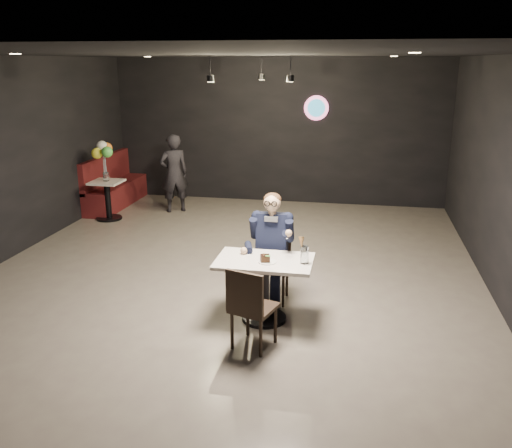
% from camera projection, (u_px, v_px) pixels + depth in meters
% --- Properties ---
extents(floor, '(9.00, 9.00, 0.00)m').
position_uv_depth(floor, '(228.00, 279.00, 7.57)').
color(floor, slate).
rests_on(floor, ground).
extents(wall_sign, '(0.50, 0.06, 0.50)m').
position_uv_depth(wall_sign, '(316.00, 108.00, 11.05)').
color(wall_sign, pink).
rests_on(wall_sign, floor).
extents(pendant_lights, '(1.40, 1.20, 0.36)m').
position_uv_depth(pendant_lights, '(255.00, 64.00, 8.62)').
color(pendant_lights, black).
rests_on(pendant_lights, floor).
extents(main_table, '(1.10, 0.70, 0.75)m').
position_uv_depth(main_table, '(264.00, 290.00, 6.27)').
color(main_table, silver).
rests_on(main_table, floor).
extents(chair_far, '(0.42, 0.46, 0.92)m').
position_uv_depth(chair_far, '(272.00, 266.00, 6.76)').
color(chair_far, black).
rests_on(chair_far, floor).
extents(chair_near, '(0.54, 0.56, 0.92)m').
position_uv_depth(chair_near, '(254.00, 306.00, 5.66)').
color(chair_near, black).
rests_on(chair_near, floor).
extents(seated_man, '(0.60, 0.80, 1.44)m').
position_uv_depth(seated_man, '(272.00, 247.00, 6.69)').
color(seated_man, black).
rests_on(seated_man, floor).
extents(dessert_plate, '(0.21, 0.21, 0.01)m').
position_uv_depth(dessert_plate, '(267.00, 262.00, 6.08)').
color(dessert_plate, white).
rests_on(dessert_plate, main_table).
extents(cake_slice, '(0.12, 0.11, 0.07)m').
position_uv_depth(cake_slice, '(265.00, 259.00, 6.06)').
color(cake_slice, black).
rests_on(cake_slice, dessert_plate).
extents(mint_leaf, '(0.07, 0.04, 0.01)m').
position_uv_depth(mint_leaf, '(268.00, 256.00, 6.01)').
color(mint_leaf, '#327F29').
rests_on(mint_leaf, cake_slice).
extents(sundae_glass, '(0.09, 0.09, 0.20)m').
position_uv_depth(sundae_glass, '(304.00, 255.00, 6.02)').
color(sundae_glass, silver).
rests_on(sundae_glass, main_table).
extents(wafer_cone, '(0.08, 0.08, 0.13)m').
position_uv_depth(wafer_cone, '(302.00, 243.00, 5.98)').
color(wafer_cone, '#B7854B').
rests_on(wafer_cone, sundae_glass).
extents(booth_bench, '(0.53, 2.11, 1.05)m').
position_uv_depth(booth_bench, '(115.00, 181.00, 11.27)').
color(booth_bench, '#410F0E').
rests_on(booth_bench, floor).
extents(side_table, '(0.56, 0.56, 0.70)m').
position_uv_depth(side_table, '(108.00, 202.00, 10.32)').
color(side_table, silver).
rests_on(side_table, floor).
extents(balloon_vase, '(0.11, 0.11, 0.16)m').
position_uv_depth(balloon_vase, '(106.00, 177.00, 10.18)').
color(balloon_vase, silver).
rests_on(balloon_vase, side_table).
extents(balloon_bunch, '(0.38, 0.38, 0.62)m').
position_uv_depth(balloon_bunch, '(104.00, 157.00, 10.08)').
color(balloon_bunch, yellow).
rests_on(balloon_bunch, balloon_vase).
extents(passerby, '(0.68, 0.61, 1.55)m').
position_uv_depth(passerby, '(174.00, 173.00, 10.76)').
color(passerby, black).
rests_on(passerby, floor).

